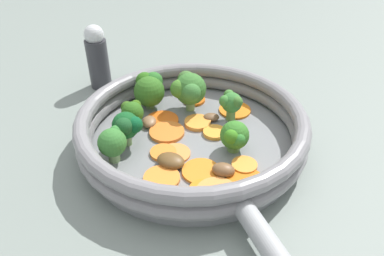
% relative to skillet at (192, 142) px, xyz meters
% --- Properties ---
extents(ground_plane, '(4.00, 4.00, 0.00)m').
position_rel_skillet_xyz_m(ground_plane, '(0.00, 0.00, -0.01)').
color(ground_plane, gray).
extents(skillet, '(0.28, 0.28, 0.01)m').
position_rel_skillet_xyz_m(skillet, '(0.00, 0.00, 0.00)').
color(skillet, gray).
rests_on(skillet, ground_plane).
extents(skillet_rim_wall, '(0.30, 0.30, 0.04)m').
position_rel_skillet_xyz_m(skillet_rim_wall, '(0.00, 0.00, 0.03)').
color(skillet_rim_wall, gray).
rests_on(skillet_rim_wall, skillet).
extents(skillet_rivet_left, '(0.01, 0.01, 0.01)m').
position_rel_skillet_xyz_m(skillet_rivet_left, '(-0.04, 0.12, 0.01)').
color(skillet_rivet_left, gray).
rests_on(skillet_rivet_left, skillet).
extents(skillet_rivet_right, '(0.01, 0.01, 0.01)m').
position_rel_skillet_xyz_m(skillet_rivet_right, '(-0.10, 0.08, 0.01)').
color(skillet_rivet_right, gray).
rests_on(skillet_rivet_right, skillet).
extents(carrot_slice_0, '(0.06, 0.06, 0.01)m').
position_rel_skillet_xyz_m(carrot_slice_0, '(-0.05, 0.09, 0.01)').
color(carrot_slice_0, '#EB8F40').
rests_on(carrot_slice_0, skillet).
extents(carrot_slice_1, '(0.04, 0.04, 0.00)m').
position_rel_skillet_xyz_m(carrot_slice_1, '(0.02, -0.09, 0.01)').
color(carrot_slice_1, '#D75E12').
rests_on(carrot_slice_1, skillet).
extents(carrot_slice_2, '(0.06, 0.06, 0.00)m').
position_rel_skillet_xyz_m(carrot_slice_2, '(-0.03, 0.06, 0.01)').
color(carrot_slice_2, orange).
rests_on(carrot_slice_2, skillet).
extents(carrot_slice_3, '(0.05, 0.05, 0.00)m').
position_rel_skillet_xyz_m(carrot_slice_3, '(0.03, 0.00, 0.01)').
color(carrot_slice_3, orange).
rests_on(carrot_slice_3, skillet).
extents(carrot_slice_4, '(0.04, 0.04, 0.01)m').
position_rel_skillet_xyz_m(carrot_slice_4, '(-0.07, 0.04, 0.01)').
color(carrot_slice_4, orange).
rests_on(carrot_slice_4, skillet).
extents(carrot_slice_5, '(0.05, 0.05, 0.00)m').
position_rel_skillet_xyz_m(carrot_slice_5, '(-0.04, 0.10, 0.01)').
color(carrot_slice_5, orange).
rests_on(carrot_slice_5, skillet).
extents(carrot_slice_6, '(0.06, 0.06, 0.00)m').
position_rel_skillet_xyz_m(carrot_slice_6, '(-0.04, -0.08, 0.01)').
color(carrot_slice_6, orange).
rests_on(carrot_slice_6, skillet).
extents(carrot_slice_7, '(0.06, 0.06, 0.00)m').
position_rel_skillet_xyz_m(carrot_slice_7, '(-0.08, 0.07, 0.01)').
color(carrot_slice_7, orange).
rests_on(carrot_slice_7, skillet).
extents(carrot_slice_8, '(0.06, 0.06, 0.00)m').
position_rel_skillet_xyz_m(carrot_slice_8, '(0.05, -0.03, 0.01)').
color(carrot_slice_8, '#E05C16').
rests_on(carrot_slice_8, skillet).
extents(carrot_slice_9, '(0.05, 0.05, 0.00)m').
position_rel_skillet_xyz_m(carrot_slice_9, '(0.03, 0.04, 0.01)').
color(carrot_slice_9, orange).
rests_on(carrot_slice_9, skillet).
extents(carrot_slice_10, '(0.04, 0.04, 0.01)m').
position_rel_skillet_xyz_m(carrot_slice_10, '(-0.03, -0.01, 0.01)').
color(carrot_slice_10, orange).
rests_on(carrot_slice_10, skillet).
extents(carrot_slice_11, '(0.05, 0.05, 0.01)m').
position_rel_skillet_xyz_m(carrot_slice_11, '(0.00, -0.03, 0.01)').
color(carrot_slice_11, orange).
rests_on(carrot_slice_11, skillet).
extents(carrot_slice_12, '(0.05, 0.05, 0.00)m').
position_rel_skillet_xyz_m(carrot_slice_12, '(0.01, 0.09, 0.01)').
color(carrot_slice_12, orange).
rests_on(carrot_slice_12, skillet).
extents(carrot_slice_13, '(0.05, 0.05, 0.00)m').
position_rel_skillet_xyz_m(carrot_slice_13, '(0.01, 0.04, 0.01)').
color(carrot_slice_13, '#F38A40').
rests_on(carrot_slice_13, skillet).
extents(broccoli_floret_0, '(0.03, 0.03, 0.04)m').
position_rel_skillet_xyz_m(broccoli_floret_0, '(0.08, -0.00, 0.03)').
color(broccoli_floret_0, '#5D9342').
rests_on(broccoli_floret_0, skillet).
extents(broccoli_floret_1, '(0.03, 0.04, 0.04)m').
position_rel_skillet_xyz_m(broccoli_floret_1, '(0.08, 0.07, 0.03)').
color(broccoli_floret_1, '#7FA667').
rests_on(broccoli_floret_1, skillet).
extents(broccoli_floret_2, '(0.05, 0.05, 0.05)m').
position_rel_skillet_xyz_m(broccoli_floret_2, '(0.08, -0.06, 0.04)').
color(broccoli_floret_2, '#68894D').
rests_on(broccoli_floret_2, skillet).
extents(broccoli_floret_3, '(0.04, 0.04, 0.04)m').
position_rel_skillet_xyz_m(broccoli_floret_3, '(-0.06, 0.01, 0.03)').
color(broccoli_floret_3, '#65924A').
rests_on(broccoli_floret_3, skillet).
extents(broccoli_floret_4, '(0.04, 0.04, 0.05)m').
position_rel_skillet_xyz_m(broccoli_floret_4, '(0.07, 0.04, 0.04)').
color(broccoli_floret_4, '#769A5E').
rests_on(broccoli_floret_4, skillet).
extents(broccoli_floret_5, '(0.05, 0.05, 0.06)m').
position_rel_skillet_xyz_m(broccoli_floret_5, '(0.02, -0.06, 0.04)').
color(broccoli_floret_5, '#8CAA5C').
rests_on(broccoli_floret_5, skillet).
extents(broccoli_floret_6, '(0.03, 0.03, 0.04)m').
position_rel_skillet_xyz_m(broccoli_floret_6, '(-0.04, -0.05, 0.03)').
color(broccoli_floret_6, olive).
rests_on(broccoli_floret_6, skillet).
extents(mushroom_piece_0, '(0.03, 0.02, 0.01)m').
position_rel_skillet_xyz_m(mushroom_piece_0, '(-0.02, -0.05, 0.01)').
color(mushroom_piece_0, brown).
rests_on(mushroom_piece_0, skillet).
extents(mushroom_piece_1, '(0.04, 0.03, 0.01)m').
position_rel_skillet_xyz_m(mushroom_piece_1, '(0.01, 0.06, 0.01)').
color(mushroom_piece_1, brown).
rests_on(mushroom_piece_1, skillet).
extents(mushroom_piece_2, '(0.03, 0.03, 0.01)m').
position_rel_skillet_xyz_m(mushroom_piece_2, '(0.06, -0.01, 0.01)').
color(mushroom_piece_2, olive).
rests_on(mushroom_piece_2, skillet).
extents(mushroom_piece_3, '(0.03, 0.02, 0.01)m').
position_rel_skillet_xyz_m(mushroom_piece_3, '(-0.05, 0.06, 0.01)').
color(mushroom_piece_3, brown).
rests_on(mushroom_piece_3, skillet).
extents(salt_shaker, '(0.03, 0.03, 0.11)m').
position_rel_skillet_xyz_m(salt_shaker, '(0.19, -0.12, 0.05)').
color(salt_shaker, '#333338').
rests_on(salt_shaker, ground_plane).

